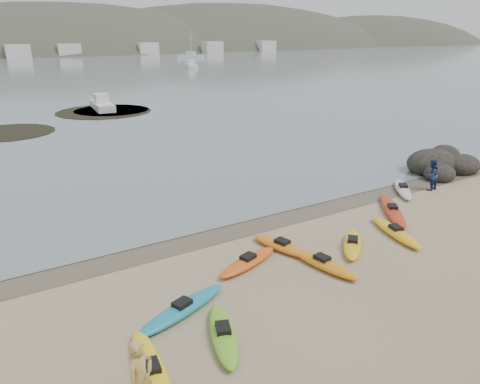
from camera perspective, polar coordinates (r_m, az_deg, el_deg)
ground at (r=21.22m, az=0.00°, el=-3.83°), size 600.00×600.00×0.00m
wet_sand at (r=20.98m, az=0.44°, el=-4.09°), size 60.00×60.00×0.00m
kayaks at (r=17.53m, az=6.49°, el=-8.56°), size 22.91×9.69×0.34m
person_west at (r=11.48m, az=-12.00°, el=-21.23°), size 0.80×0.69×1.87m
person_east at (r=27.37m, az=22.31°, el=1.94°), size 0.87×0.70×1.71m
rock_cluster at (r=31.53m, az=23.28°, el=2.78°), size 5.19×3.80×1.71m
kelp_mats at (r=50.34m, az=-18.44°, el=8.77°), size 18.98×15.14×0.04m
moored_boats at (r=97.59m, az=-27.03°, el=12.63°), size 110.26×86.19×1.30m
far_hills at (r=217.67m, az=-19.05°, el=11.79°), size 550.00×135.00×80.00m
far_town at (r=162.50m, az=-27.24°, el=14.96°), size 199.00×5.00×4.00m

